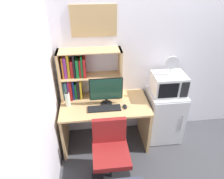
{
  "coord_description": "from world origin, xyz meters",
  "views": [
    {
      "loc": [
        -1.1,
        -2.76,
        2.45
      ],
      "look_at": [
        -0.82,
        -0.37,
        1.0
      ],
      "focal_mm": 33.33,
      "sensor_mm": 36.0,
      "label": 1
    }
  ],
  "objects_px": {
    "monitor": "(106,90)",
    "mini_fridge": "(164,115)",
    "wall_corkboard": "(94,21)",
    "desk_fan": "(172,64)",
    "microwave": "(168,84)",
    "water_bottle": "(68,99)",
    "hutch_bookshelf": "(80,74)",
    "keyboard": "(104,109)",
    "desk_chair": "(111,156)",
    "computer_mouse": "(125,107)"
  },
  "relations": [
    {
      "from": "monitor",
      "to": "mini_fridge",
      "type": "bearing_deg",
      "value": 4.8
    },
    {
      "from": "mini_fridge",
      "to": "wall_corkboard",
      "type": "xyz_separation_m",
      "value": [
        -1.03,
        0.26,
        1.41
      ]
    },
    {
      "from": "wall_corkboard",
      "to": "desk_fan",
      "type": "bearing_deg",
      "value": -14.45
    },
    {
      "from": "microwave",
      "to": "desk_fan",
      "type": "xyz_separation_m",
      "value": [
        -0.0,
        -0.01,
        0.31
      ]
    },
    {
      "from": "water_bottle",
      "to": "wall_corkboard",
      "type": "relative_size",
      "value": 0.37
    },
    {
      "from": "monitor",
      "to": "wall_corkboard",
      "type": "xyz_separation_m",
      "value": [
        -0.12,
        0.34,
        0.85
      ]
    },
    {
      "from": "hutch_bookshelf",
      "to": "keyboard",
      "type": "relative_size",
      "value": 1.92
    },
    {
      "from": "water_bottle",
      "to": "wall_corkboard",
      "type": "xyz_separation_m",
      "value": [
        0.42,
        0.31,
        0.98
      ]
    },
    {
      "from": "monitor",
      "to": "desk_fan",
      "type": "bearing_deg",
      "value": 4.63
    },
    {
      "from": "desk_chair",
      "to": "wall_corkboard",
      "type": "bearing_deg",
      "value": 96.79
    },
    {
      "from": "keyboard",
      "to": "microwave",
      "type": "height_order",
      "value": "microwave"
    },
    {
      "from": "computer_mouse",
      "to": "mini_fridge",
      "type": "height_order",
      "value": "mini_fridge"
    },
    {
      "from": "desk_fan",
      "to": "desk_chair",
      "type": "xyz_separation_m",
      "value": [
        -0.91,
        -0.67,
        -0.92
      ]
    },
    {
      "from": "wall_corkboard",
      "to": "mini_fridge",
      "type": "bearing_deg",
      "value": -14.27
    },
    {
      "from": "desk_chair",
      "to": "water_bottle",
      "type": "bearing_deg",
      "value": 130.25
    },
    {
      "from": "microwave",
      "to": "wall_corkboard",
      "type": "height_order",
      "value": "wall_corkboard"
    },
    {
      "from": "desk_chair",
      "to": "desk_fan",
      "type": "bearing_deg",
      "value": 36.16
    },
    {
      "from": "hutch_bookshelf",
      "to": "wall_corkboard",
      "type": "relative_size",
      "value": 1.46
    },
    {
      "from": "microwave",
      "to": "hutch_bookshelf",
      "type": "bearing_deg",
      "value": 172.82
    },
    {
      "from": "desk_fan",
      "to": "wall_corkboard",
      "type": "bearing_deg",
      "value": 165.55
    },
    {
      "from": "water_bottle",
      "to": "wall_corkboard",
      "type": "bearing_deg",
      "value": 36.78
    },
    {
      "from": "keyboard",
      "to": "microwave",
      "type": "xyz_separation_m",
      "value": [
        0.95,
        0.2,
        0.21
      ]
    },
    {
      "from": "water_bottle",
      "to": "mini_fridge",
      "type": "bearing_deg",
      "value": 1.96
    },
    {
      "from": "desk_chair",
      "to": "mini_fridge",
      "type": "bearing_deg",
      "value": 36.24
    },
    {
      "from": "water_bottle",
      "to": "desk_fan",
      "type": "distance_m",
      "value": 1.51
    },
    {
      "from": "mini_fridge",
      "to": "desk_chair",
      "type": "relative_size",
      "value": 0.99
    },
    {
      "from": "monitor",
      "to": "desk_fan",
      "type": "relative_size",
      "value": 1.64
    },
    {
      "from": "hutch_bookshelf",
      "to": "computer_mouse",
      "type": "bearing_deg",
      "value": -30.34
    },
    {
      "from": "water_bottle",
      "to": "microwave",
      "type": "relative_size",
      "value": 0.48
    },
    {
      "from": "microwave",
      "to": "desk_chair",
      "type": "xyz_separation_m",
      "value": [
        -0.92,
        -0.67,
        -0.61
      ]
    },
    {
      "from": "keyboard",
      "to": "microwave",
      "type": "distance_m",
      "value": 0.99
    },
    {
      "from": "keyboard",
      "to": "mini_fridge",
      "type": "relative_size",
      "value": 0.55
    },
    {
      "from": "water_bottle",
      "to": "mini_fridge",
      "type": "height_order",
      "value": "water_bottle"
    },
    {
      "from": "mini_fridge",
      "to": "wall_corkboard",
      "type": "relative_size",
      "value": 1.38
    },
    {
      "from": "keyboard",
      "to": "computer_mouse",
      "type": "distance_m",
      "value": 0.29
    },
    {
      "from": "desk_fan",
      "to": "wall_corkboard",
      "type": "height_order",
      "value": "wall_corkboard"
    },
    {
      "from": "monitor",
      "to": "water_bottle",
      "type": "height_order",
      "value": "monitor"
    },
    {
      "from": "hutch_bookshelf",
      "to": "mini_fridge",
      "type": "height_order",
      "value": "hutch_bookshelf"
    },
    {
      "from": "keyboard",
      "to": "water_bottle",
      "type": "xyz_separation_m",
      "value": [
        -0.49,
        0.14,
        0.09
      ]
    },
    {
      "from": "monitor",
      "to": "wall_corkboard",
      "type": "bearing_deg",
      "value": 109.23
    },
    {
      "from": "mini_fridge",
      "to": "desk_chair",
      "type": "distance_m",
      "value": 1.14
    },
    {
      "from": "computer_mouse",
      "to": "microwave",
      "type": "distance_m",
      "value": 0.72
    },
    {
      "from": "water_bottle",
      "to": "hutch_bookshelf",
      "type": "bearing_deg",
      "value": 48.61
    },
    {
      "from": "monitor",
      "to": "desk_chair",
      "type": "height_order",
      "value": "monitor"
    },
    {
      "from": "hutch_bookshelf",
      "to": "desk_fan",
      "type": "height_order",
      "value": "hutch_bookshelf"
    },
    {
      "from": "water_bottle",
      "to": "desk_fan",
      "type": "bearing_deg",
      "value": 1.84
    },
    {
      "from": "hutch_bookshelf",
      "to": "water_bottle",
      "type": "height_order",
      "value": "hutch_bookshelf"
    },
    {
      "from": "mini_fridge",
      "to": "microwave",
      "type": "distance_m",
      "value": 0.56
    },
    {
      "from": "hutch_bookshelf",
      "to": "keyboard",
      "type": "xyz_separation_m",
      "value": [
        0.31,
        -0.36,
        -0.36
      ]
    },
    {
      "from": "microwave",
      "to": "desk_fan",
      "type": "height_order",
      "value": "desk_fan"
    }
  ]
}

